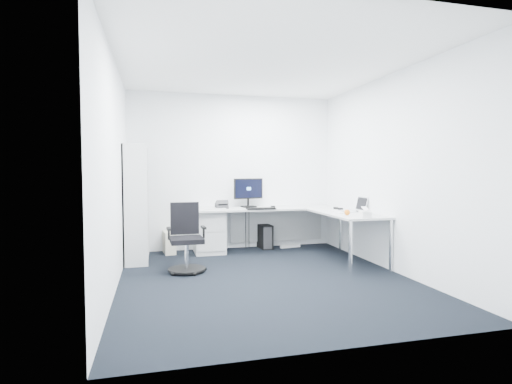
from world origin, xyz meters
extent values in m
plane|color=black|center=(0.00, 0.00, 0.00)|extent=(4.20, 4.20, 0.00)
plane|color=white|center=(0.00, 0.00, 2.70)|extent=(4.20, 4.20, 0.00)
cube|color=white|center=(0.00, 2.10, 1.35)|extent=(3.60, 0.02, 2.70)
cube|color=white|center=(0.00, -2.10, 1.35)|extent=(3.60, 0.02, 2.70)
cube|color=white|center=(-1.80, 0.00, 1.35)|extent=(0.02, 4.20, 2.70)
cube|color=white|center=(1.80, 0.00, 1.35)|extent=(0.02, 4.20, 2.70)
cube|color=#B3B5B5|center=(-0.47, 1.81, 0.38)|extent=(0.49, 0.62, 0.76)
cube|color=black|center=(0.53, 1.95, 0.21)|extent=(0.22, 0.44, 0.42)
cube|color=beige|center=(-1.13, 1.89, 0.18)|extent=(0.21, 0.40, 0.36)
cube|color=silver|center=(0.99, 1.86, 0.02)|extent=(0.39, 0.14, 0.04)
cube|color=black|center=(0.34, 1.47, 0.75)|extent=(0.48, 0.17, 0.02)
cube|color=black|center=(0.60, 1.64, 0.76)|extent=(0.08, 0.12, 0.03)
cube|color=silver|center=(1.36, 0.71, 0.75)|extent=(0.13, 0.40, 0.01)
sphere|color=orange|center=(1.30, 0.31, 0.78)|extent=(0.08, 0.08, 0.08)
cube|color=silver|center=(1.43, 0.04, 0.78)|extent=(0.18, 0.25, 0.08)
camera|label=1|loc=(-1.35, -4.85, 1.38)|focal=28.00mm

